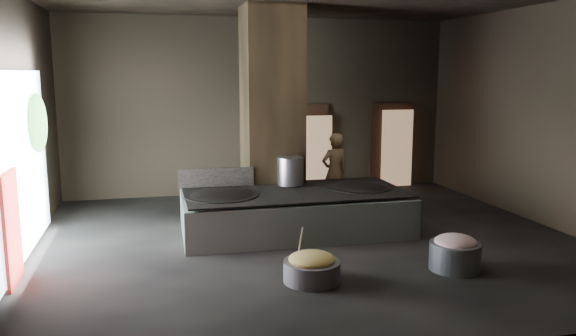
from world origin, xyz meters
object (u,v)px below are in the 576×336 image
object	(u,v)px
meat_basin	(455,256)
wok_left	(221,199)
cook	(334,172)
hearth_platform	(295,213)
stock_pot	(291,171)
wok_right	(359,191)
veg_basin	(312,271)

from	to	relation	value
meat_basin	wok_left	bearing A→B (deg)	142.17
cook	hearth_platform	bearing A→B (deg)	35.30
wok_left	stock_pot	world-z (taller)	stock_pot
cook	wok_right	bearing A→B (deg)	78.45
hearth_platform	stock_pot	world-z (taller)	stock_pot
cook	stock_pot	bearing A→B (deg)	23.23
wok_left	hearth_platform	bearing A→B (deg)	1.97
hearth_platform	meat_basin	xyz separation A→B (m)	(1.95, -2.69, -0.16)
wok_left	cook	bearing A→B (deg)	28.99
wok_right	hearth_platform	bearing A→B (deg)	-177.88
wok_left	veg_basin	size ratio (longest dim) A/B	1.60
cook	veg_basin	distance (m)	4.53
cook	meat_basin	distance (m)	4.27
veg_basin	stock_pot	bearing A→B (deg)	81.57
hearth_platform	wok_right	bearing A→B (deg)	3.34
cook	meat_basin	size ratio (longest dim) A/B	2.20
wok_right	cook	bearing A→B (deg)	91.63
veg_basin	meat_basin	size ratio (longest dim) A/B	1.07
stock_pot	meat_basin	size ratio (longest dim) A/B	0.71
veg_basin	wok_left	bearing A→B (deg)	111.64
wok_right	stock_pot	xyz separation A→B (m)	(-1.30, 0.50, 0.38)
wok_left	cook	size ratio (longest dim) A/B	0.78
wok_right	cook	size ratio (longest dim) A/B	0.72
stock_pot	veg_basin	bearing A→B (deg)	-98.43
cook	veg_basin	size ratio (longest dim) A/B	2.06
wok_left	meat_basin	xyz separation A→B (m)	(3.40, -2.64, -0.53)
stock_pot	hearth_platform	bearing A→B (deg)	-95.19
stock_pot	veg_basin	xyz separation A→B (m)	(-0.47, -3.19, -0.97)
wok_left	veg_basin	distance (m)	2.85
stock_pot	cook	xyz separation A→B (m)	(1.26, 0.93, -0.24)
veg_basin	meat_basin	bearing A→B (deg)	-1.18
wok_left	wok_right	size ratio (longest dim) A/B	1.07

